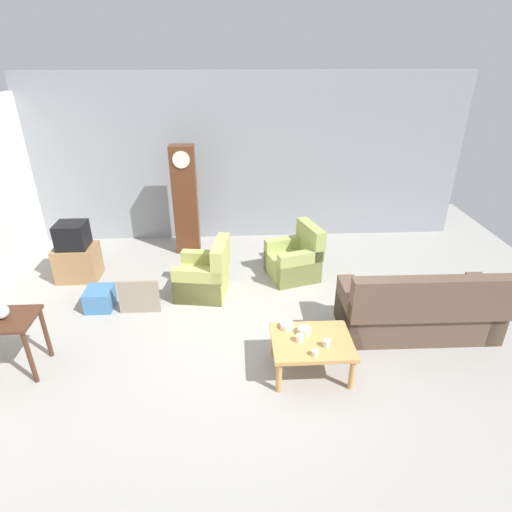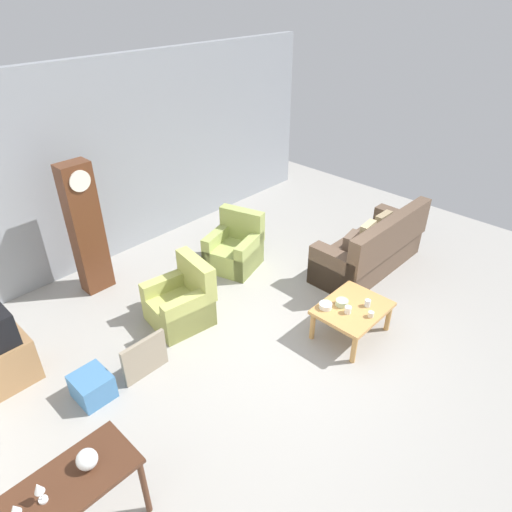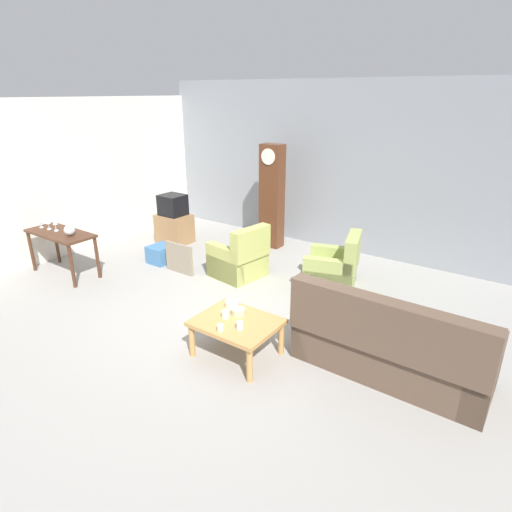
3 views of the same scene
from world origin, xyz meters
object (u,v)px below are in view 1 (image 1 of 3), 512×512
object	(u,v)px
armchair_olive_far	(295,260)
cup_blue_rimmed	(326,343)
coffee_table_wood	(312,345)
glass_dome_cloche	(1,312)
framed_picture_leaning	(139,297)
cup_white_porcelain	(300,338)
armchair_olive_near	(205,277)
tv_stand_cabinet	(78,262)
couch_floral	(419,311)
tv_crt	(72,235)
bowl_shallow_green	(304,331)
grandfather_clock	(185,200)
cup_cream_tall	(315,353)
bowl_white_stacked	(287,326)
storage_box_blue	(100,299)

from	to	relation	value
armchair_olive_far	cup_blue_rimmed	distance (m)	2.51
coffee_table_wood	glass_dome_cloche	xyz separation A→B (m)	(-3.62, 0.23, 0.46)
framed_picture_leaning	cup_white_porcelain	world-z (taller)	cup_white_porcelain
armchair_olive_near	coffee_table_wood	distance (m)	2.34
tv_stand_cabinet	cup_blue_rimmed	size ratio (longest dim) A/B	7.17
coffee_table_wood	cup_blue_rimmed	xyz separation A→B (m)	(0.15, -0.13, 0.11)
couch_floral	tv_crt	xyz separation A→B (m)	(-5.17, 1.83, 0.45)
armchair_olive_far	bowl_shallow_green	size ratio (longest dim) A/B	5.81
grandfather_clock	bowl_shallow_green	size ratio (longest dim) A/B	12.17
bowl_shallow_green	cup_blue_rimmed	bearing A→B (deg)	-49.83
couch_floral	glass_dome_cloche	world-z (taller)	couch_floral
grandfather_clock	cup_cream_tall	world-z (taller)	grandfather_clock
cup_cream_tall	tv_crt	bearing A→B (deg)	141.95
tv_stand_cabinet	armchair_olive_near	bearing A→B (deg)	-15.96
armchair_olive_near	bowl_white_stacked	bearing A→B (deg)	-55.53
tv_crt	bowl_white_stacked	distance (m)	4.01
cup_blue_rimmed	bowl_shallow_green	size ratio (longest dim) A/B	0.56
cup_white_porcelain	armchair_olive_far	bearing A→B (deg)	83.32
grandfather_clock	tv_stand_cabinet	bearing A→B (deg)	-151.11
bowl_white_stacked	bowl_shallow_green	xyz separation A→B (m)	(0.20, -0.12, 0.00)
coffee_table_wood	cup_cream_tall	bearing A→B (deg)	-93.17
tv_stand_cabinet	cup_blue_rimmed	bearing A→B (deg)	-35.33
tv_stand_cabinet	bowl_white_stacked	xyz separation A→B (m)	(3.30, -2.25, 0.20)
storage_box_blue	cup_cream_tall	distance (m)	3.49
couch_floral	coffee_table_wood	distance (m)	1.74
couch_floral	armchair_olive_far	distance (m)	2.24
armchair_olive_far	grandfather_clock	xyz separation A→B (m)	(-1.92, 1.12, 0.72)
couch_floral	coffee_table_wood	size ratio (longest dim) A/B	2.20
armchair_olive_near	framed_picture_leaning	world-z (taller)	armchair_olive_near
tv_stand_cabinet	cup_cream_tall	world-z (taller)	tv_stand_cabinet
storage_box_blue	bowl_shallow_green	distance (m)	3.24
armchair_olive_near	bowl_white_stacked	size ratio (longest dim) A/B	5.38
tv_stand_cabinet	framed_picture_leaning	world-z (taller)	tv_stand_cabinet
armchair_olive_far	glass_dome_cloche	distance (m)	4.35
couch_floral	bowl_white_stacked	xyz separation A→B (m)	(-1.87, -0.43, 0.14)
couch_floral	storage_box_blue	xyz separation A→B (m)	(-4.57, 0.87, -0.20)
cup_white_porcelain	framed_picture_leaning	bearing A→B (deg)	147.04
armchair_olive_far	bowl_white_stacked	distance (m)	2.17
bowl_shallow_green	armchair_olive_far	bearing A→B (deg)	84.92
framed_picture_leaning	cup_blue_rimmed	size ratio (longest dim) A/B	6.33
coffee_table_wood	cup_cream_tall	world-z (taller)	cup_cream_tall
cup_blue_rimmed	armchair_olive_far	bearing A→B (deg)	90.40
cup_cream_tall	bowl_shallow_green	xyz separation A→B (m)	(-0.06, 0.41, 0.00)
tv_crt	bowl_shallow_green	world-z (taller)	tv_crt
armchair_olive_far	bowl_white_stacked	xyz separation A→B (m)	(-0.40, -2.12, 0.19)
grandfather_clock	bowl_white_stacked	bearing A→B (deg)	-64.77
grandfather_clock	couch_floral	bearing A→B (deg)	-39.61
coffee_table_wood	armchair_olive_near	bearing A→B (deg)	126.36
glass_dome_cloche	bowl_white_stacked	size ratio (longest dim) A/B	1.03
glass_dome_cloche	bowl_white_stacked	distance (m)	3.37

